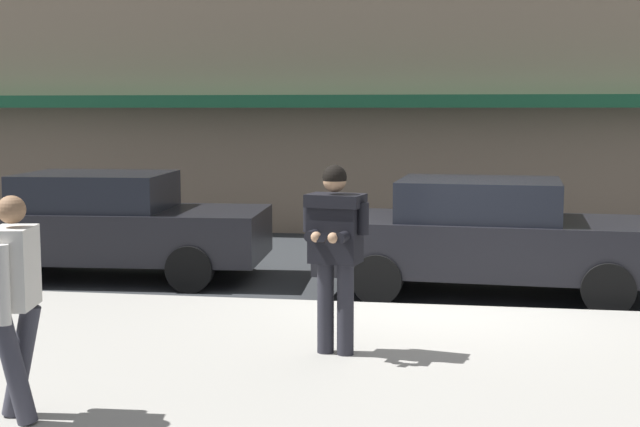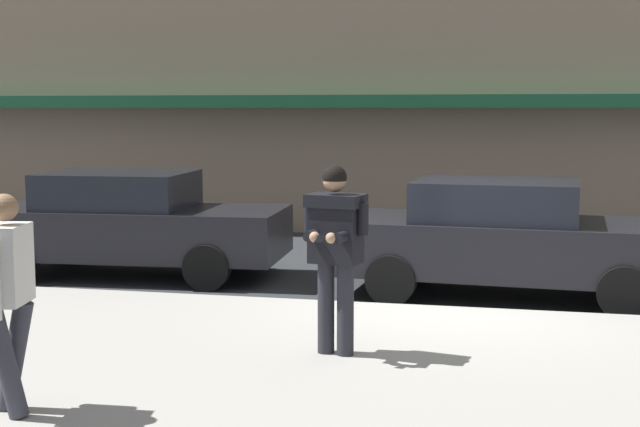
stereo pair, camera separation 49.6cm
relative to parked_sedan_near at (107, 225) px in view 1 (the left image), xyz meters
name	(u,v)px [view 1 (the left image)]	position (x,y,z in m)	size (l,w,h in m)	color
ground_plane	(437,312)	(4.80, -1.44, -0.79)	(80.00, 80.00, 0.00)	#2B2D30
sidewalk	(542,381)	(5.80, -4.29, -0.72)	(32.00, 5.30, 0.14)	#99968E
curb_paint_line	(520,314)	(5.80, -1.39, -0.79)	(28.00, 0.12, 0.01)	silver
parked_sedan_near	(107,225)	(0.00, 0.00, 0.00)	(4.60, 2.13, 1.54)	black
parked_sedan_mid	(489,236)	(5.45, -0.32, 0.00)	(4.61, 2.14, 1.54)	black
man_texting_on_phone	(335,239)	(3.91, -3.96, 0.46)	(0.64, 0.63, 1.81)	#23232B
pedestrian_in_light_coat	(15,293)	(1.82, -6.12, 0.32)	(0.38, 0.59, 1.70)	#33333D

